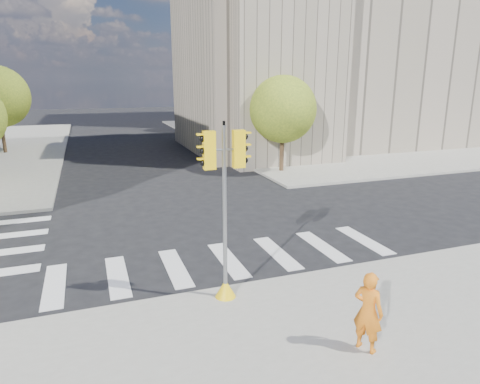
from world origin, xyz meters
name	(u,v)px	position (x,y,z in m)	size (l,w,h in m)	color
ground	(214,239)	(0.00, 0.00, 0.00)	(160.00, 160.00, 0.00)	black
sidewalk_far_right	(323,134)	(20.00, 26.00, 0.07)	(28.00, 40.00, 0.15)	gray
civic_building	(323,63)	(15.59, 19.12, 7.26)	(26.00, 16.00, 19.39)	gray
office_tower	(280,9)	(22.00, 42.00, 15.00)	(20.00, 18.00, 30.00)	#9EA0A3
tree_re_near	(283,109)	(7.50, 10.00, 4.05)	(4.20, 4.20, 6.16)	#382616
tree_re_mid	(224,97)	(7.50, 22.00, 4.35)	(4.60, 4.60, 6.66)	#382616
tree_re_far	(192,97)	(7.50, 34.00, 3.87)	(4.00, 4.00, 5.88)	#382616
lamp_near	(265,98)	(8.00, 14.00, 4.58)	(0.35, 0.18, 8.11)	black
lamp_far	(211,92)	(8.00, 28.00, 4.58)	(0.35, 0.18, 8.11)	black
traffic_signal	(225,226)	(-1.03, -4.60, 2.18)	(1.07, 0.56, 4.76)	yellow
photographer	(368,312)	(1.14, -7.87, 1.07)	(0.67, 0.44, 1.83)	orange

